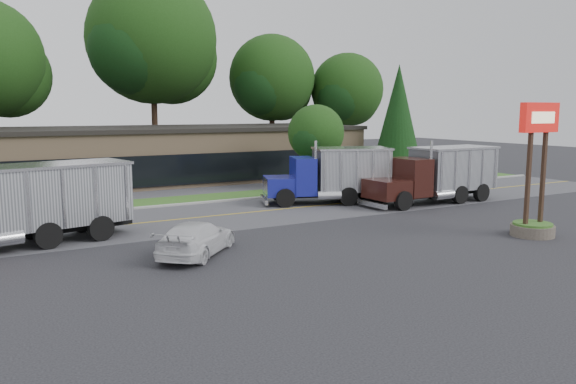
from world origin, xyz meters
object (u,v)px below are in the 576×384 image
at_px(dump_truck_blue, 334,174).
at_px(dump_truck_maroon, 439,173).
at_px(dump_truck_red, 17,204).
at_px(bilo_sign, 535,191).
at_px(rally_car, 197,238).

distance_m(dump_truck_blue, dump_truck_maroon, 6.40).
distance_m(dump_truck_red, dump_truck_blue, 17.85).
xyz_separation_m(dump_truck_red, dump_truck_maroon, (23.32, -0.06, -0.01)).
relative_size(bilo_sign, dump_truck_maroon, 0.65).
bearing_deg(bilo_sign, dump_truck_maroon, 71.52).
bearing_deg(rally_car, dump_truck_red, 4.42).
bearing_deg(dump_truck_maroon, dump_truck_red, -1.27).
distance_m(bilo_sign, dump_truck_blue, 12.23).
bearing_deg(dump_truck_red, dump_truck_blue, 177.86).
height_order(dump_truck_red, rally_car, dump_truck_red).
height_order(dump_truck_red, dump_truck_maroon, same).
distance_m(dump_truck_maroon, rally_car, 18.05).
bearing_deg(dump_truck_red, bilo_sign, 144.58).
bearing_deg(dump_truck_red, rally_car, 129.71).
relative_size(dump_truck_maroon, rally_car, 1.99).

